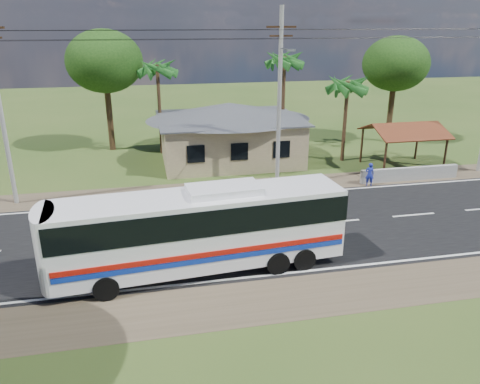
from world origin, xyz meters
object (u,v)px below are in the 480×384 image
at_px(waiting_shed, 404,131).
at_px(motorcycle, 266,185).
at_px(coach_bus, 201,225).
at_px(person, 370,174).

bearing_deg(waiting_shed, motorcycle, -163.85).
distance_m(coach_bus, person, 15.00).
distance_m(motorcycle, person, 6.92).
relative_size(coach_bus, motorcycle, 7.24).
bearing_deg(coach_bus, waiting_shed, 32.18).
height_order(waiting_shed, motorcycle, waiting_shed).
distance_m(waiting_shed, motorcycle, 11.75).
bearing_deg(person, coach_bus, 52.91).
xyz_separation_m(waiting_shed, motorcycle, (-11.07, -3.21, -2.28)).
bearing_deg(waiting_shed, coach_bus, -143.14).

